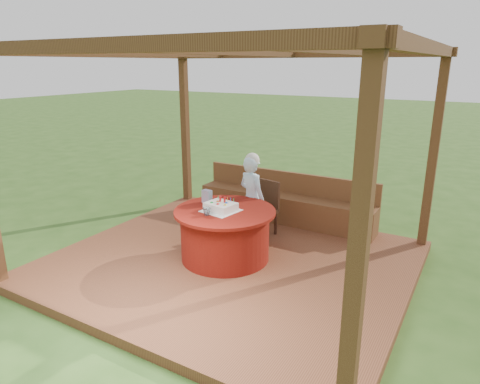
{
  "coord_description": "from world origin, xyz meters",
  "views": [
    {
      "loc": [
        2.75,
        -4.45,
        2.64
      ],
      "look_at": [
        0.0,
        0.25,
        1.0
      ],
      "focal_mm": 32.0,
      "sensor_mm": 36.0,
      "label": 1
    }
  ],
  "objects_px": {
    "chair": "(265,206)",
    "birthday_cake": "(221,207)",
    "gift_bag": "(207,196)",
    "elderly_woman": "(252,197)",
    "drinking_glass": "(207,211)",
    "bench": "(285,205)",
    "table": "(225,234)"
  },
  "relations": [
    {
      "from": "table",
      "to": "gift_bag",
      "type": "distance_m",
      "value": 0.58
    },
    {
      "from": "gift_bag",
      "to": "drinking_glass",
      "type": "bearing_deg",
      "value": -49.48
    },
    {
      "from": "elderly_woman",
      "to": "bench",
      "type": "bearing_deg",
      "value": 85.43
    },
    {
      "from": "bench",
      "to": "chair",
      "type": "distance_m",
      "value": 0.69
    },
    {
      "from": "elderly_woman",
      "to": "gift_bag",
      "type": "relative_size",
      "value": 7.33
    },
    {
      "from": "gift_bag",
      "to": "chair",
      "type": "bearing_deg",
      "value": 71.17
    },
    {
      "from": "chair",
      "to": "drinking_glass",
      "type": "bearing_deg",
      "value": -96.3
    },
    {
      "from": "gift_bag",
      "to": "drinking_glass",
      "type": "xyz_separation_m",
      "value": [
        0.28,
        -0.41,
        -0.04
      ]
    },
    {
      "from": "table",
      "to": "gift_bag",
      "type": "xyz_separation_m",
      "value": [
        -0.37,
        0.13,
        0.43
      ]
    },
    {
      "from": "chair",
      "to": "elderly_woman",
      "type": "xyz_separation_m",
      "value": [
        -0.05,
        -0.33,
        0.22
      ]
    },
    {
      "from": "chair",
      "to": "elderly_woman",
      "type": "relative_size",
      "value": 0.63
    },
    {
      "from": "table",
      "to": "birthday_cake",
      "type": "bearing_deg",
      "value": -113.87
    },
    {
      "from": "bench",
      "to": "elderly_woman",
      "type": "bearing_deg",
      "value": -94.57
    },
    {
      "from": "elderly_woman",
      "to": "birthday_cake",
      "type": "bearing_deg",
      "value": -92.47
    },
    {
      "from": "chair",
      "to": "elderly_woman",
      "type": "bearing_deg",
      "value": -98.41
    },
    {
      "from": "birthday_cake",
      "to": "table",
      "type": "bearing_deg",
      "value": 66.13
    },
    {
      "from": "chair",
      "to": "birthday_cake",
      "type": "height_order",
      "value": "birthday_cake"
    },
    {
      "from": "chair",
      "to": "elderly_woman",
      "type": "distance_m",
      "value": 0.4
    },
    {
      "from": "bench",
      "to": "drinking_glass",
      "type": "xyz_separation_m",
      "value": [
        -0.18,
        -1.99,
        0.47
      ]
    },
    {
      "from": "birthday_cake",
      "to": "chair",
      "type": "bearing_deg",
      "value": 85.77
    },
    {
      "from": "drinking_glass",
      "to": "bench",
      "type": "bearing_deg",
      "value": 84.91
    },
    {
      "from": "bench",
      "to": "table",
      "type": "distance_m",
      "value": 1.72
    },
    {
      "from": "gift_bag",
      "to": "table",
      "type": "bearing_deg",
      "value": -13.51
    },
    {
      "from": "drinking_glass",
      "to": "chair",
      "type": "bearing_deg",
      "value": 83.7
    },
    {
      "from": "bench",
      "to": "elderly_woman",
      "type": "height_order",
      "value": "elderly_woman"
    },
    {
      "from": "bench",
      "to": "drinking_glass",
      "type": "relative_size",
      "value": 29.03
    },
    {
      "from": "bench",
      "to": "table",
      "type": "height_order",
      "value": "bench"
    },
    {
      "from": "bench",
      "to": "drinking_glass",
      "type": "height_order",
      "value": "bench"
    },
    {
      "from": "bench",
      "to": "chair",
      "type": "xyz_separation_m",
      "value": [
        -0.03,
        -0.67,
        0.18
      ]
    },
    {
      "from": "chair",
      "to": "drinking_glass",
      "type": "relative_size",
      "value": 8.02
    },
    {
      "from": "elderly_woman",
      "to": "gift_bag",
      "type": "height_order",
      "value": "elderly_woman"
    },
    {
      "from": "elderly_woman",
      "to": "birthday_cake",
      "type": "height_order",
      "value": "elderly_woman"
    }
  ]
}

